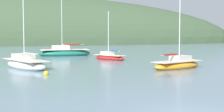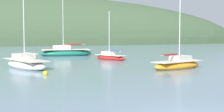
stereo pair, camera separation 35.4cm
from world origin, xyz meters
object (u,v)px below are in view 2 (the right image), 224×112
(sailboat_black_sloop, at_px, (66,53))
(sailboat_blue_center, at_px, (110,57))
(sailboat_red_portside, at_px, (177,65))
(mooring_buoy_outer, at_px, (45,73))
(sailboat_grey_yawl, at_px, (26,64))

(sailboat_black_sloop, height_order, sailboat_blue_center, sailboat_black_sloop)
(sailboat_black_sloop, xyz_separation_m, sailboat_red_portside, (10.44, -19.23, -0.08))
(sailboat_blue_center, relative_size, mooring_buoy_outer, 11.90)
(sailboat_blue_center, xyz_separation_m, mooring_buoy_outer, (-7.88, -14.22, -0.20))
(sailboat_black_sloop, distance_m, mooring_buoy_outer, 22.24)
(sailboat_grey_yawl, distance_m, mooring_buoy_outer, 6.07)
(mooring_buoy_outer, bearing_deg, sailboat_red_portside, 12.70)
(sailboat_blue_center, distance_m, mooring_buoy_outer, 16.26)
(sailboat_black_sloop, distance_m, sailboat_blue_center, 9.63)
(sailboat_black_sloop, height_order, sailboat_grey_yawl, sailboat_grey_yawl)
(sailboat_red_portside, distance_m, mooring_buoy_outer, 13.13)
(sailboat_red_portside, bearing_deg, sailboat_grey_yawl, 169.31)
(mooring_buoy_outer, bearing_deg, sailboat_grey_yawl, 110.05)
(sailboat_blue_center, relative_size, sailboat_red_portside, 0.82)
(sailboat_blue_center, bearing_deg, mooring_buoy_outer, -119.00)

